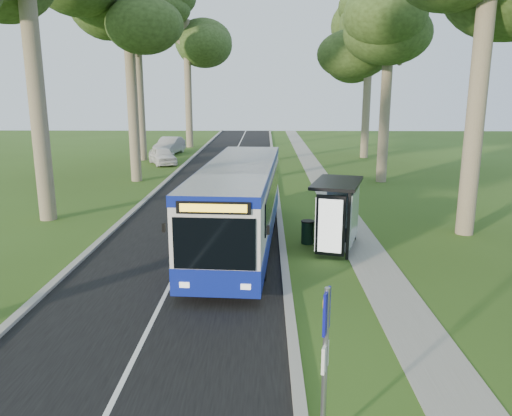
{
  "coord_description": "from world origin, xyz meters",
  "views": [
    {
      "loc": [
        -0.66,
        -13.78,
        5.69
      ],
      "look_at": [
        -0.98,
        3.62,
        1.6
      ],
      "focal_mm": 35.0,
      "sensor_mm": 36.0,
      "label": 1
    }
  ],
  "objects": [
    {
      "name": "ground",
      "position": [
        0.0,
        0.0,
        0.0
      ],
      "size": [
        120.0,
        120.0,
        0.0
      ],
      "primitive_type": "plane",
      "color": "#324F18",
      "rests_on": "ground"
    },
    {
      "name": "litter_bin",
      "position": [
        0.97,
        4.53,
        0.46
      ],
      "size": [
        0.51,
        0.51,
        0.9
      ],
      "rotation": [
        0.0,
        0.0,
        0.31
      ],
      "color": "black",
      "rests_on": "ground"
    },
    {
      "name": "bus_stop_sign",
      "position": [
        0.3,
        -6.67,
        1.72
      ],
      "size": [
        0.16,
        0.38,
        2.78
      ],
      "rotation": [
        0.0,
        0.0,
        -0.33
      ],
      "color": "gray",
      "rests_on": "ground"
    },
    {
      "name": "car_silver",
      "position": [
        -9.47,
        32.02,
        0.78
      ],
      "size": [
        2.3,
        4.91,
        1.56
      ],
      "primitive_type": "imported",
      "rotation": [
        0.0,
        0.0,
        -0.14
      ],
      "color": "#ACAEB4",
      "rests_on": "ground"
    },
    {
      "name": "road",
      "position": [
        -3.5,
        10.0,
        0.01
      ],
      "size": [
        7.0,
        100.0,
        0.02
      ],
      "primitive_type": "cube",
      "color": "black",
      "rests_on": "ground"
    },
    {
      "name": "footpath",
      "position": [
        3.0,
        10.0,
        0.01
      ],
      "size": [
        1.5,
        100.0,
        0.02
      ],
      "primitive_type": "cube",
      "color": "gray",
      "rests_on": "ground"
    },
    {
      "name": "bus",
      "position": [
        -1.61,
        4.32,
        1.6
      ],
      "size": [
        3.16,
        11.76,
        3.08
      ],
      "rotation": [
        0.0,
        0.0,
        -0.06
      ],
      "color": "white",
      "rests_on": "ground"
    },
    {
      "name": "tree_east_c",
      "position": [
        6.8,
        18.0,
        10.35
      ],
      "size": [
        5.2,
        5.2,
        13.96
      ],
      "color": "#7A6B56",
      "rests_on": "ground"
    },
    {
      "name": "tree_east_d",
      "position": [
        8.0,
        30.0,
        11.1
      ],
      "size": [
        5.2,
        5.2,
        14.98
      ],
      "color": "#7A6B56",
      "rests_on": "ground"
    },
    {
      "name": "tree_west_e",
      "position": [
        -8.5,
        38.0,
        12.72
      ],
      "size": [
        5.2,
        5.2,
        17.2
      ],
      "color": "#7A6B56",
      "rests_on": "ground"
    },
    {
      "name": "kerb_east",
      "position": [
        0.0,
        10.0,
        0.06
      ],
      "size": [
        0.25,
        100.0,
        0.12
      ],
      "primitive_type": "cube",
      "color": "#9E9B93",
      "rests_on": "ground"
    },
    {
      "name": "tree_west_d",
      "position": [
        -11.0,
        28.0,
        12.6
      ],
      "size": [
        5.2,
        5.2,
        17.03
      ],
      "color": "#7A6B56",
      "rests_on": "ground"
    },
    {
      "name": "kerb_west",
      "position": [
        -7.0,
        10.0,
        0.06
      ],
      "size": [
        0.25,
        100.0,
        0.12
      ],
      "primitive_type": "cube",
      "color": "#9E9B93",
      "rests_on": "ground"
    },
    {
      "name": "car_white",
      "position": [
        -8.83,
        25.54,
        0.69
      ],
      "size": [
        3.16,
        4.37,
        1.38
      ],
      "primitive_type": "imported",
      "rotation": [
        0.0,
        0.0,
        0.43
      ],
      "color": "white",
      "rests_on": "ground"
    },
    {
      "name": "bus_shelter",
      "position": [
        2.1,
        3.62,
        1.77
      ],
      "size": [
        2.33,
        3.25,
        2.51
      ],
      "rotation": [
        0.0,
        0.0,
        -0.28
      ],
      "color": "black",
      "rests_on": "ground"
    },
    {
      "name": "centre_line",
      "position": [
        -3.5,
        10.0,
        0.02
      ],
      "size": [
        0.12,
        100.0,
        0.0
      ],
      "primitive_type": "cube",
      "color": "white",
      "rests_on": "road"
    }
  ]
}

